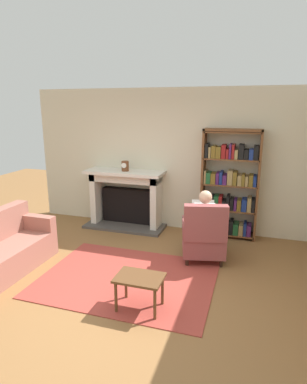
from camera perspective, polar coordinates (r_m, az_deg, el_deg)
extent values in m
plane|color=brown|center=(4.53, -6.05, -16.63)|extent=(14.00, 14.00, 0.00)
cube|color=beige|center=(6.37, 2.82, 5.61)|extent=(5.60, 0.10, 2.70)
cube|color=#A33B31|center=(4.77, -4.57, -14.82)|extent=(2.40, 1.80, 0.01)
cube|color=#4C4742|center=(6.62, -5.05, -5.94)|extent=(1.59, 0.64, 0.05)
cube|color=black|center=(6.69, -4.40, -2.31)|extent=(1.07, 0.20, 0.70)
cube|color=silver|center=(6.81, -9.75, -0.93)|extent=(0.12, 0.44, 1.09)
cube|color=silver|center=(6.34, 0.49, -1.87)|extent=(0.12, 0.44, 1.09)
cube|color=silver|center=(6.44, -4.90, 2.59)|extent=(1.39, 0.44, 0.16)
cube|color=silver|center=(6.36, -5.13, 3.45)|extent=(1.55, 0.56, 0.06)
cylinder|color=brown|center=(6.31, -4.97, 4.54)|extent=(0.14, 0.14, 0.19)
cylinder|color=white|center=(6.24, -5.20, 4.65)|extent=(0.10, 0.01, 0.10)
cube|color=brown|center=(6.09, 8.64, 1.62)|extent=(0.04, 0.32, 1.98)
cube|color=brown|center=(6.03, 17.81, 0.93)|extent=(0.04, 0.32, 1.98)
cube|color=brown|center=(5.90, 13.75, 10.50)|extent=(1.01, 0.32, 0.04)
cube|color=brown|center=(6.32, 12.71, -6.97)|extent=(0.97, 0.32, 0.02)
cube|color=#4C1E59|center=(6.31, 8.86, -5.62)|extent=(0.05, 0.26, 0.22)
cube|color=#997F4C|center=(6.30, 9.60, -5.69)|extent=(0.09, 0.26, 0.22)
cube|color=black|center=(6.28, 10.39, -5.63)|extent=(0.07, 0.26, 0.25)
cube|color=maroon|center=(6.29, 11.01, -6.06)|extent=(0.06, 0.26, 0.16)
cube|color=navy|center=(6.28, 11.67, -5.97)|extent=(0.08, 0.26, 0.20)
cube|color=black|center=(6.26, 12.32, -5.82)|extent=(0.04, 0.26, 0.24)
cube|color=black|center=(6.26, 12.84, -6.03)|extent=(0.05, 0.26, 0.21)
cube|color=black|center=(6.25, 13.45, -5.87)|extent=(0.07, 0.26, 0.25)
cube|color=#1E592D|center=(6.26, 14.21, -6.13)|extent=(0.09, 0.26, 0.21)
cube|color=#997F4C|center=(6.26, 15.04, -6.24)|extent=(0.07, 0.26, 0.20)
cube|color=navy|center=(6.25, 15.69, -6.14)|extent=(0.05, 0.26, 0.23)
cube|color=#4C1E59|center=(6.25, 16.33, -6.32)|extent=(0.08, 0.26, 0.20)
cube|color=brown|center=(6.16, 12.95, -2.94)|extent=(0.97, 0.32, 0.02)
cube|color=navy|center=(6.17, 9.10, -1.84)|extent=(0.07, 0.26, 0.16)
cube|color=#4C1E59|center=(6.15, 9.76, -1.69)|extent=(0.04, 0.26, 0.20)
cube|color=black|center=(6.14, 10.30, -1.59)|extent=(0.05, 0.26, 0.24)
cube|color=#1E592D|center=(6.13, 10.97, -1.62)|extent=(0.08, 0.26, 0.24)
cube|color=maroon|center=(6.13, 11.67, -1.68)|extent=(0.06, 0.26, 0.24)
cube|color=black|center=(6.13, 12.27, -2.07)|extent=(0.07, 0.26, 0.16)
cube|color=black|center=(6.11, 12.91, -1.69)|extent=(0.05, 0.26, 0.26)
cube|color=black|center=(6.12, 13.54, -1.97)|extent=(0.06, 0.26, 0.21)
cube|color=#4C1E59|center=(6.11, 14.14, -2.04)|extent=(0.05, 0.26, 0.20)
cube|color=brown|center=(6.11, 14.75, -2.12)|extent=(0.07, 0.26, 0.19)
cube|color=navy|center=(6.11, 15.58, -2.10)|extent=(0.09, 0.26, 0.21)
cube|color=#997F4C|center=(6.10, 16.40, -1.99)|extent=(0.07, 0.26, 0.25)
cube|color=black|center=(6.10, 17.02, -2.16)|extent=(0.05, 0.26, 0.23)
cube|color=brown|center=(6.04, 13.20, 1.28)|extent=(0.97, 0.32, 0.02)
cube|color=#997F4C|center=(6.05, 9.12, 2.75)|extent=(0.04, 0.26, 0.23)
cube|color=#1E592D|center=(6.05, 9.68, 2.54)|extent=(0.07, 0.26, 0.20)
cube|color=brown|center=(6.04, 10.48, 2.46)|extent=(0.08, 0.26, 0.19)
cube|color=#4C1E59|center=(6.03, 11.20, 2.46)|extent=(0.05, 0.26, 0.20)
cube|color=navy|center=(6.02, 11.77, 2.52)|extent=(0.05, 0.26, 0.22)
cube|color=#4C1E59|center=(6.02, 12.40, 2.22)|extent=(0.07, 0.26, 0.17)
cube|color=#997F4C|center=(6.00, 13.28, 2.57)|extent=(0.09, 0.26, 0.26)
cube|color=brown|center=(6.00, 14.08, 2.41)|extent=(0.07, 0.26, 0.24)
cube|color=#997F4C|center=(6.00, 14.83, 2.11)|extent=(0.07, 0.26, 0.18)
cube|color=brown|center=(6.00, 15.45, 2.13)|extent=(0.05, 0.26, 0.20)
cube|color=#997F4C|center=(6.00, 16.00, 1.97)|extent=(0.05, 0.26, 0.17)
cube|color=brown|center=(5.99, 16.67, 2.04)|extent=(0.07, 0.26, 0.20)
cube|color=navy|center=(5.99, 17.31, 1.92)|extent=(0.05, 0.26, 0.18)
cube|color=brown|center=(5.95, 13.46, 5.64)|extent=(0.97, 0.32, 0.02)
cube|color=black|center=(5.97, 9.39, 7.19)|extent=(0.06, 0.26, 0.25)
cube|color=#997F4C|center=(5.97, 9.91, 6.90)|extent=(0.04, 0.26, 0.19)
cube|color=brown|center=(5.96, 10.53, 6.97)|extent=(0.07, 0.26, 0.22)
cube|color=brown|center=(5.95, 11.34, 6.85)|extent=(0.09, 0.26, 0.20)
cube|color=maroon|center=(5.94, 12.23, 6.98)|extent=(0.07, 0.26, 0.24)
cube|color=maroon|center=(5.94, 12.86, 6.60)|extent=(0.04, 0.26, 0.17)
cube|color=#4C1E59|center=(5.93, 13.33, 6.99)|extent=(0.04, 0.26, 0.26)
cube|color=maroon|center=(5.92, 13.81, 6.92)|extent=(0.04, 0.26, 0.25)
cube|color=#997F4C|center=(5.93, 14.32, 6.46)|extent=(0.06, 0.26, 0.16)
cube|color=black|center=(5.92, 15.14, 6.85)|extent=(0.09, 0.26, 0.25)
cube|color=black|center=(5.92, 15.96, 6.39)|extent=(0.07, 0.26, 0.17)
cube|color=navy|center=(5.92, 16.73, 6.38)|extent=(0.07, 0.26, 0.18)
cube|color=black|center=(5.91, 17.51, 6.61)|extent=(0.08, 0.26, 0.24)
cube|color=brown|center=(5.90, 13.73, 10.11)|extent=(0.97, 0.32, 0.02)
cylinder|color=#331E14|center=(5.57, 11.06, -9.87)|extent=(0.05, 0.05, 0.12)
cylinder|color=#331E14|center=(5.53, 5.71, -9.86)|extent=(0.05, 0.05, 0.12)
cylinder|color=#331E14|center=(5.15, 11.72, -12.08)|extent=(0.05, 0.05, 0.12)
cylinder|color=#331E14|center=(5.10, 5.88, -12.09)|extent=(0.05, 0.05, 0.12)
cube|color=#8E4646|center=(5.24, 8.68, -8.87)|extent=(0.76, 0.74, 0.30)
cube|color=#8E4646|center=(4.87, 9.10, -5.40)|extent=(0.66, 0.31, 0.55)
cube|color=#8E4646|center=(5.18, 11.79, -6.22)|extent=(0.25, 0.55, 0.22)
cube|color=#8E4646|center=(5.13, 5.77, -6.18)|extent=(0.25, 0.55, 0.22)
cube|color=white|center=(5.05, 8.90, -4.93)|extent=(0.36, 0.27, 0.50)
sphere|color=#D8AD8C|center=(4.94, 9.07, -0.88)|extent=(0.20, 0.20, 0.20)
cube|color=#191E3F|center=(5.31, 9.50, -6.25)|extent=(0.21, 0.42, 0.12)
cube|color=#191E3F|center=(5.30, 7.77, -6.24)|extent=(0.21, 0.42, 0.12)
cylinder|color=#191E3F|center=(5.59, 9.20, -8.05)|extent=(0.10, 0.10, 0.42)
cylinder|color=#191E3F|center=(5.57, 7.54, -8.04)|extent=(0.10, 0.10, 0.42)
cube|color=white|center=(5.33, 8.64, -2.73)|extent=(0.38, 0.19, 0.25)
cube|color=#9E6254|center=(5.28, -24.85, -10.81)|extent=(0.71, 1.70, 0.40)
cube|color=#9E6254|center=(5.70, -20.02, -4.99)|extent=(0.70, 0.16, 0.24)
cube|color=brown|center=(3.95, -2.48, -14.76)|extent=(0.56, 0.39, 0.03)
cylinder|color=brown|center=(4.02, -6.58, -17.83)|extent=(0.04, 0.04, 0.39)
cylinder|color=brown|center=(3.87, 0.24, -19.09)|extent=(0.04, 0.04, 0.39)
cylinder|color=brown|center=(4.26, -4.84, -15.75)|extent=(0.04, 0.04, 0.39)
cylinder|color=brown|center=(4.12, 1.57, -16.81)|extent=(0.04, 0.04, 0.39)
cube|color=#334CA5|center=(4.69, -2.61, -14.98)|extent=(0.26, 0.28, 0.04)
cube|color=#267233|center=(4.67, -5.08, -15.23)|extent=(0.22, 0.19, 0.03)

